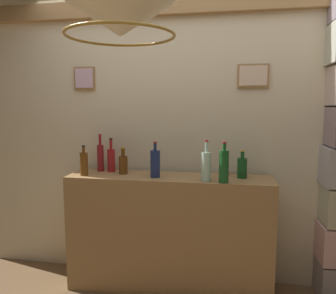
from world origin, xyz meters
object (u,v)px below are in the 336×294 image
object	(u,v)px
liquor_bottle_gin	(224,166)
pendant_lamp	(120,20)
liquor_bottle_brandy	(155,163)
liquor_bottle_vodka	(123,164)
liquor_bottle_amaro	(206,166)
liquor_bottle_scotch	(100,157)
liquor_bottle_sherry	(84,163)
liquor_bottle_rye	(242,167)
liquor_bottle_mezcal	(111,159)
glass_tumbler_rocks	(224,170)

from	to	relation	value
liquor_bottle_gin	pendant_lamp	distance (m)	1.31
liquor_bottle_brandy	liquor_bottle_vodka	bearing A→B (deg)	163.39
liquor_bottle_amaro	liquor_bottle_scotch	bearing A→B (deg)	166.28
liquor_bottle_brandy	liquor_bottle_sherry	bearing A→B (deg)	-177.22
liquor_bottle_scotch	liquor_bottle_vodka	distance (m)	0.25
liquor_bottle_scotch	liquor_bottle_vodka	world-z (taller)	liquor_bottle_scotch
liquor_bottle_gin	liquor_bottle_rye	distance (m)	0.24
liquor_bottle_gin	liquor_bottle_brandy	bearing A→B (deg)	170.74
liquor_bottle_mezcal	pendant_lamp	bearing A→B (deg)	-66.90
liquor_bottle_amaro	pendant_lamp	distance (m)	1.28
liquor_bottle_brandy	liquor_bottle_rye	xyz separation A→B (m)	(0.69, 0.09, -0.03)
liquor_bottle_brandy	glass_tumbler_rocks	world-z (taller)	liquor_bottle_brandy
liquor_bottle_brandy	pendant_lamp	xyz separation A→B (m)	(0.01, -0.88, 0.90)
liquor_bottle_brandy	liquor_bottle_sherry	xyz separation A→B (m)	(-0.60, -0.03, -0.01)
liquor_bottle_mezcal	liquor_bottle_brandy	bearing A→B (deg)	-19.70
liquor_bottle_gin	liquor_bottle_amaro	bearing A→B (deg)	171.30
liquor_bottle_scotch	liquor_bottle_rye	world-z (taller)	liquor_bottle_scotch
liquor_bottle_sherry	liquor_bottle_mezcal	bearing A→B (deg)	46.49
liquor_bottle_scotch	liquor_bottle_vodka	bearing A→B (deg)	-17.41
liquor_bottle_vodka	glass_tumbler_rocks	size ratio (longest dim) A/B	2.84
liquor_bottle_sherry	liquor_bottle_amaro	world-z (taller)	liquor_bottle_amaro
glass_tumbler_rocks	pendant_lamp	bearing A→B (deg)	-117.26
liquor_bottle_brandy	liquor_bottle_scotch	bearing A→B (deg)	163.04
pendant_lamp	liquor_bottle_scotch	bearing A→B (deg)	117.58
glass_tumbler_rocks	liquor_bottle_sherry	bearing A→B (deg)	-169.88
liquor_bottle_scotch	glass_tumbler_rocks	size ratio (longest dim) A/B	4.09
liquor_bottle_rye	pendant_lamp	world-z (taller)	pendant_lamp
liquor_bottle_amaro	liquor_bottle_vodka	bearing A→B (deg)	167.51
liquor_bottle_gin	liquor_bottle_rye	world-z (taller)	liquor_bottle_gin
liquor_bottle_gin	glass_tumbler_rocks	bearing A→B (deg)	89.20
liquor_bottle_sherry	liquor_bottle_vodka	world-z (taller)	liquor_bottle_sherry
liquor_bottle_rye	liquor_bottle_amaro	world-z (taller)	liquor_bottle_amaro
liquor_bottle_gin	liquor_bottle_mezcal	size ratio (longest dim) A/B	1.05
glass_tumbler_rocks	liquor_bottle_vodka	bearing A→B (deg)	-174.12
liquor_bottle_gin	glass_tumbler_rocks	distance (m)	0.28
liquor_bottle_brandy	liquor_bottle_gin	bearing A→B (deg)	-9.26
liquor_bottle_sherry	liquor_bottle_mezcal	size ratio (longest dim) A/B	0.85
liquor_bottle_sherry	liquor_bottle_vodka	xyz separation A→B (m)	(0.30, 0.12, -0.01)
liquor_bottle_mezcal	liquor_bottle_rye	xyz separation A→B (m)	(1.12, -0.06, -0.02)
glass_tumbler_rocks	liquor_bottle_mezcal	bearing A→B (deg)	-178.64
liquor_bottle_mezcal	liquor_bottle_amaro	size ratio (longest dim) A/B	0.93
liquor_bottle_rye	liquor_bottle_amaro	xyz separation A→B (m)	(-0.28, -0.16, 0.03)
liquor_bottle_brandy	liquor_bottle_gin	xyz separation A→B (m)	(0.55, -0.09, 0.01)
liquor_bottle_mezcal	pendant_lamp	size ratio (longest dim) A/B	0.51
liquor_bottle_sherry	glass_tumbler_rocks	world-z (taller)	liquor_bottle_sherry
liquor_bottle_brandy	pendant_lamp	size ratio (longest dim) A/B	0.51
liquor_bottle_vodka	liquor_bottle_gin	bearing A→B (deg)	-11.89
liquor_bottle_scotch	liquor_bottle_rye	xyz separation A→B (m)	(1.23, -0.07, -0.04)
liquor_bottle_vodka	liquor_bottle_amaro	xyz separation A→B (m)	(0.72, -0.16, 0.03)
liquor_bottle_amaro	liquor_bottle_rye	bearing A→B (deg)	30.27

